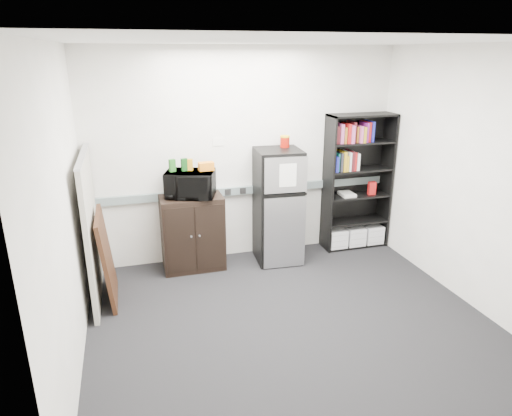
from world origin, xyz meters
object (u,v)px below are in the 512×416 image
Objects in this scene: bookshelf at (357,183)px; microwave at (190,184)px; refrigerator at (278,206)px; cabinet at (193,232)px; cubicle_partition at (91,228)px.

bookshelf reaches higher than microwave.
microwave is (-2.28, -0.08, 0.19)m from bookshelf.
cabinet is at bearing 179.76° from refrigerator.
bookshelf is at bearing 20.47° from microwave.
cubicle_partition is 1.71× the size of cabinet.
cubicle_partition is 1.25m from microwave.
microwave is at bearing -179.42° from refrigerator.
bookshelf is 1.25× the size of refrigerator.
cubicle_partition is at bearing -159.80° from cabinet.
cabinet is 0.63m from microwave.
cabinet is 1.13m from refrigerator.
cubicle_partition is 1.10× the size of refrigerator.
bookshelf is 1.14× the size of cubicle_partition.
cubicle_partition is 2.27m from refrigerator.
microwave is at bearing 19.50° from cubicle_partition.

